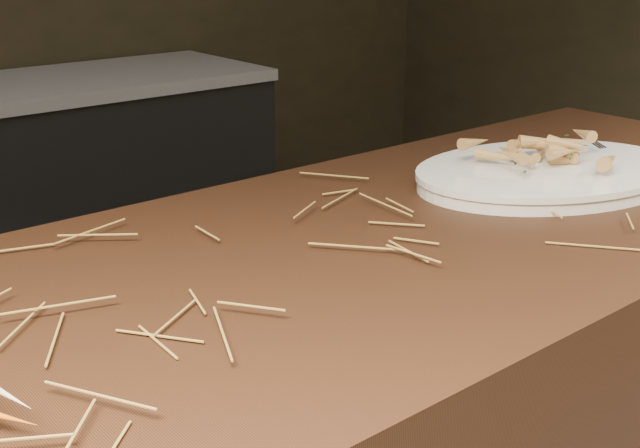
% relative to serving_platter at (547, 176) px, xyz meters
% --- Properties ---
extents(back_counter, '(1.82, 0.62, 0.84)m').
position_rel_serving_platter_xyz_m(back_counter, '(-0.33, 1.88, -0.49)').
color(back_counter, black).
rests_on(back_counter, ground).
extents(straw_bedding, '(1.40, 0.60, 0.02)m').
position_rel_serving_platter_xyz_m(straw_bedding, '(-0.63, -0.00, -0.00)').
color(straw_bedding, olive).
rests_on(straw_bedding, main_counter).
extents(serving_platter, '(0.55, 0.44, 0.03)m').
position_rel_serving_platter_xyz_m(serving_platter, '(0.00, 0.00, 0.00)').
color(serving_platter, white).
rests_on(serving_platter, main_counter).
extents(roasted_veg_heap, '(0.27, 0.23, 0.05)m').
position_rel_serving_platter_xyz_m(roasted_veg_heap, '(0.00, -0.00, 0.04)').
color(roasted_veg_heap, '#A1703E').
rests_on(roasted_veg_heap, serving_platter).
extents(serving_fork, '(0.12, 0.16, 0.00)m').
position_rel_serving_platter_xyz_m(serving_fork, '(0.16, -0.07, 0.02)').
color(serving_fork, silver).
rests_on(serving_fork, serving_platter).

